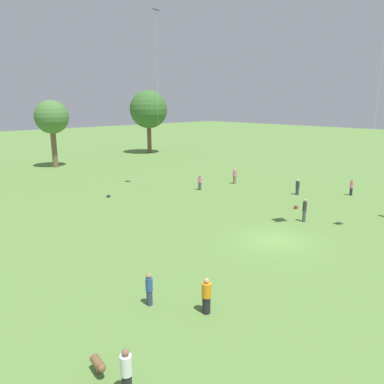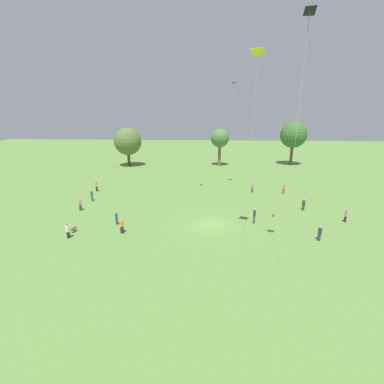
{
  "view_description": "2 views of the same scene",
  "coord_description": "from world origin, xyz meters",
  "px_view_note": "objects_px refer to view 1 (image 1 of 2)",
  "views": [
    {
      "loc": [
        -21.42,
        -13.82,
        9.52
      ],
      "look_at": [
        -4.95,
        3.3,
        3.78
      ],
      "focal_mm": 35.0,
      "sensor_mm": 36.0,
      "label": 1
    },
    {
      "loc": [
        -0.35,
        -29.33,
        12.76
      ],
      "look_at": [
        -2.66,
        4.11,
        2.95
      ],
      "focal_mm": 24.0,
      "sensor_mm": 36.0,
      "label": 2
    }
  ],
  "objects_px": {
    "person_8": "(298,187)",
    "person_9": "(304,210)",
    "person_5": "(200,183)",
    "picnic_bag_1": "(108,196)",
    "person_1": "(235,176)",
    "person_2": "(351,187)",
    "person_10": "(206,296)",
    "picnic_bag_0": "(296,207)",
    "dog_0": "(99,364)",
    "person_7": "(126,372)",
    "person_0": "(149,289)",
    "kite_2": "(156,28)"
  },
  "relations": [
    {
      "from": "person_8",
      "to": "dog_0",
      "type": "distance_m",
      "value": 30.38
    },
    {
      "from": "dog_0",
      "to": "person_2",
      "type": "bearing_deg",
      "value": -162.0
    },
    {
      "from": "person_10",
      "to": "picnic_bag_0",
      "type": "height_order",
      "value": "person_10"
    },
    {
      "from": "person_1",
      "to": "dog_0",
      "type": "bearing_deg",
      "value": -153.78
    },
    {
      "from": "person_0",
      "to": "person_8",
      "type": "distance_m",
      "value": 25.61
    },
    {
      "from": "person_2",
      "to": "person_0",
      "type": "bearing_deg",
      "value": 13.85
    },
    {
      "from": "person_8",
      "to": "person_9",
      "type": "height_order",
      "value": "person_9"
    },
    {
      "from": "person_0",
      "to": "person_2",
      "type": "bearing_deg",
      "value": -71.04
    },
    {
      "from": "person_2",
      "to": "kite_2",
      "type": "relative_size",
      "value": 0.09
    },
    {
      "from": "person_0",
      "to": "picnic_bag_1",
      "type": "height_order",
      "value": "person_0"
    },
    {
      "from": "person_10",
      "to": "picnic_bag_1",
      "type": "distance_m",
      "value": 23.48
    },
    {
      "from": "person_8",
      "to": "person_5",
      "type": "bearing_deg",
      "value": 23.52
    },
    {
      "from": "person_0",
      "to": "person_9",
      "type": "xyz_separation_m",
      "value": [
        16.97,
        1.52,
        0.16
      ]
    },
    {
      "from": "person_0",
      "to": "person_2",
      "type": "height_order",
      "value": "person_2"
    },
    {
      "from": "person_8",
      "to": "person_10",
      "type": "bearing_deg",
      "value": 101.09
    },
    {
      "from": "person_7",
      "to": "person_8",
      "type": "relative_size",
      "value": 1.03
    },
    {
      "from": "picnic_bag_0",
      "to": "person_1",
      "type": "bearing_deg",
      "value": 68.45
    },
    {
      "from": "person_2",
      "to": "dog_0",
      "type": "distance_m",
      "value": 33.13
    },
    {
      "from": "person_0",
      "to": "picnic_bag_0",
      "type": "relative_size",
      "value": 4.44
    },
    {
      "from": "person_1",
      "to": "person_7",
      "type": "xyz_separation_m",
      "value": [
        -28.16,
        -18.79,
        -0.06
      ]
    },
    {
      "from": "person_1",
      "to": "person_8",
      "type": "xyz_separation_m",
      "value": [
        0.56,
        -8.07,
        -0.09
      ]
    },
    {
      "from": "picnic_bag_1",
      "to": "person_8",
      "type": "bearing_deg",
      "value": -40.66
    },
    {
      "from": "person_5",
      "to": "person_9",
      "type": "bearing_deg",
      "value": -135.6
    },
    {
      "from": "person_2",
      "to": "person_9",
      "type": "height_order",
      "value": "person_9"
    },
    {
      "from": "dog_0",
      "to": "picnic_bag_0",
      "type": "relative_size",
      "value": 2.45
    },
    {
      "from": "dog_0",
      "to": "picnic_bag_0",
      "type": "xyz_separation_m",
      "value": [
        24.09,
        6.49,
        -0.29
      ]
    },
    {
      "from": "person_9",
      "to": "kite_2",
      "type": "height_order",
      "value": "kite_2"
    },
    {
      "from": "kite_2",
      "to": "picnic_bag_0",
      "type": "distance_m",
      "value": 22.04
    },
    {
      "from": "picnic_bag_1",
      "to": "person_9",
      "type": "bearing_deg",
      "value": -68.26
    },
    {
      "from": "person_2",
      "to": "person_5",
      "type": "xyz_separation_m",
      "value": [
        -9.61,
        12.72,
        -0.04
      ]
    },
    {
      "from": "person_7",
      "to": "person_10",
      "type": "xyz_separation_m",
      "value": [
        5.47,
        1.61,
        0.01
      ]
    },
    {
      "from": "person_0",
      "to": "person_1",
      "type": "relative_size",
      "value": 0.89
    },
    {
      "from": "person_0",
      "to": "dog_0",
      "type": "height_order",
      "value": "person_0"
    },
    {
      "from": "person_8",
      "to": "person_10",
      "type": "xyz_separation_m",
      "value": [
        -23.24,
        -9.12,
        0.04
      ]
    },
    {
      "from": "person_5",
      "to": "person_1",
      "type": "bearing_deg",
      "value": -44.35
    },
    {
      "from": "person_9",
      "to": "picnic_bag_0",
      "type": "xyz_separation_m",
      "value": [
        2.9,
        2.45,
        -0.84
      ]
    },
    {
      "from": "person_0",
      "to": "person_9",
      "type": "relative_size",
      "value": 0.85
    },
    {
      "from": "person_7",
      "to": "person_8",
      "type": "bearing_deg",
      "value": 173.34
    },
    {
      "from": "picnic_bag_1",
      "to": "person_1",
      "type": "bearing_deg",
      "value": -18.32
    },
    {
      "from": "person_5",
      "to": "person_7",
      "type": "bearing_deg",
      "value": -177.45
    },
    {
      "from": "person_0",
      "to": "picnic_bag_1",
      "type": "bearing_deg",
      "value": -12.99
    },
    {
      "from": "person_1",
      "to": "picnic_bag_0",
      "type": "relative_size",
      "value": 5.02
    },
    {
      "from": "person_7",
      "to": "person_8",
      "type": "xyz_separation_m",
      "value": [
        28.72,
        10.73,
        -0.03
      ]
    },
    {
      "from": "person_2",
      "to": "picnic_bag_1",
      "type": "bearing_deg",
      "value": -33.57
    },
    {
      "from": "person_2",
      "to": "person_9",
      "type": "bearing_deg",
      "value": 14.27
    },
    {
      "from": "person_7",
      "to": "picnic_bag_1",
      "type": "relative_size",
      "value": 4.63
    },
    {
      "from": "person_9",
      "to": "person_10",
      "type": "distance_m",
      "value": 15.98
    },
    {
      "from": "person_8",
      "to": "picnic_bag_0",
      "type": "bearing_deg",
      "value": 109.49
    },
    {
      "from": "person_0",
      "to": "person_2",
      "type": "distance_m",
      "value": 28.63
    },
    {
      "from": "person_1",
      "to": "person_2",
      "type": "xyz_separation_m",
      "value": [
        4.35,
        -12.11,
        -0.05
      ]
    }
  ]
}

